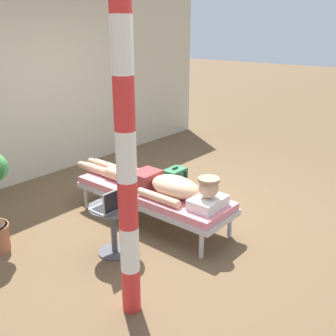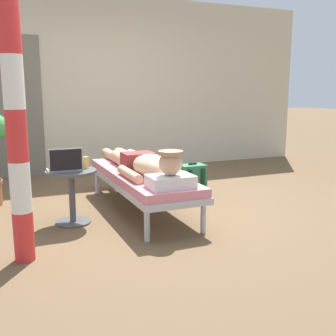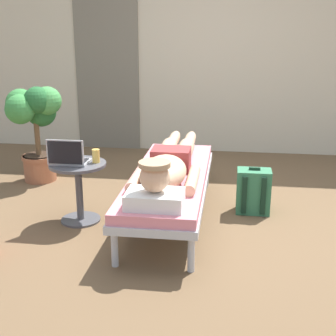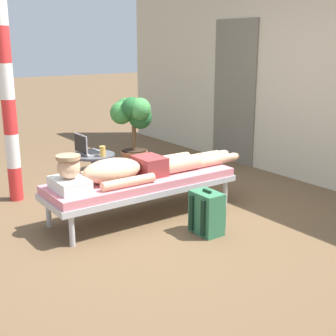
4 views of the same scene
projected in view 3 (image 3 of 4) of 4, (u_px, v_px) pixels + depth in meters
The scene contains 10 objects.
ground_plane at pixel (190, 222), 4.07m from camera, with size 40.00×40.00×0.00m, color brown.
house_wall_back at pixel (195, 47), 6.03m from camera, with size 7.60×0.20×2.70m, color beige.
house_door_panel at pixel (107, 72), 6.17m from camera, with size 0.84×0.03×2.04m, color #6D6759.
lounge_chair at pixel (170, 181), 4.04m from camera, with size 0.64×1.99×0.42m.
person_reclining at pixel (168, 165), 3.89m from camera, with size 0.53×2.17×0.33m.
side_table at pixel (79, 182), 3.99m from camera, with size 0.48×0.48×0.52m.
laptop at pixel (68, 158), 3.88m from camera, with size 0.31×0.24×0.23m.
drink_glass at pixel (96, 156), 3.94m from camera, with size 0.06×0.06×0.11m, color gold.
backpack at pixel (253, 191), 4.23m from camera, with size 0.30×0.26×0.42m.
potted_plant at pixel (35, 118), 4.95m from camera, with size 0.58×0.53×1.03m.
Camera 3 is at (0.32, -3.74, 1.66)m, focal length 50.26 mm.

